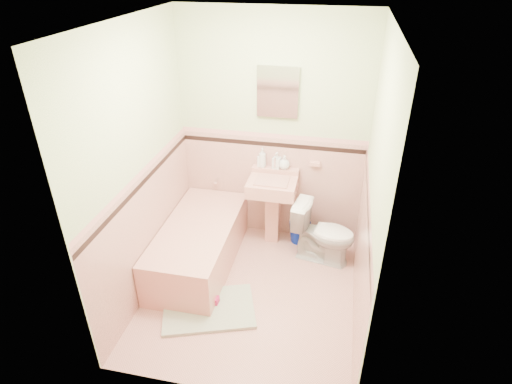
% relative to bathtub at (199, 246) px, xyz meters
% --- Properties ---
extents(floor, '(2.20, 2.20, 0.00)m').
position_rel_bathtub_xyz_m(floor, '(0.63, -0.33, -0.23)').
color(floor, '#D89A8D').
rests_on(floor, ground).
extents(ceiling, '(2.20, 2.20, 0.00)m').
position_rel_bathtub_xyz_m(ceiling, '(0.63, -0.33, 2.27)').
color(ceiling, white).
rests_on(ceiling, ground).
extents(wall_back, '(2.50, 0.00, 2.50)m').
position_rel_bathtub_xyz_m(wall_back, '(0.63, 0.77, 1.02)').
color(wall_back, '#F8EFCA').
rests_on(wall_back, ground).
extents(wall_front, '(2.50, 0.00, 2.50)m').
position_rel_bathtub_xyz_m(wall_front, '(0.63, -1.43, 1.02)').
color(wall_front, '#F8EFCA').
rests_on(wall_front, ground).
extents(wall_left, '(0.00, 2.50, 2.50)m').
position_rel_bathtub_xyz_m(wall_left, '(-0.37, -0.33, 1.02)').
color(wall_left, '#F8EFCA').
rests_on(wall_left, ground).
extents(wall_right, '(0.00, 2.50, 2.50)m').
position_rel_bathtub_xyz_m(wall_right, '(1.63, -0.33, 1.02)').
color(wall_right, '#F8EFCA').
rests_on(wall_right, ground).
extents(wainscot_back, '(2.00, 0.00, 2.00)m').
position_rel_bathtub_xyz_m(wainscot_back, '(0.63, 0.76, 0.38)').
color(wainscot_back, '#DB9F93').
rests_on(wainscot_back, ground).
extents(wainscot_front, '(2.00, 0.00, 2.00)m').
position_rel_bathtub_xyz_m(wainscot_front, '(0.63, -1.42, 0.38)').
color(wainscot_front, '#DB9F93').
rests_on(wainscot_front, ground).
extents(wainscot_left, '(0.00, 2.20, 2.20)m').
position_rel_bathtub_xyz_m(wainscot_left, '(-0.36, -0.33, 0.38)').
color(wainscot_left, '#DB9F93').
rests_on(wainscot_left, ground).
extents(wainscot_right, '(0.00, 2.20, 2.20)m').
position_rel_bathtub_xyz_m(wainscot_right, '(1.62, -0.33, 0.38)').
color(wainscot_right, '#DB9F93').
rests_on(wainscot_right, ground).
extents(accent_back, '(2.00, 0.00, 2.00)m').
position_rel_bathtub_xyz_m(accent_back, '(0.63, 0.75, 0.90)').
color(accent_back, black).
rests_on(accent_back, ground).
extents(accent_front, '(2.00, 0.00, 2.00)m').
position_rel_bathtub_xyz_m(accent_front, '(0.63, -1.41, 0.90)').
color(accent_front, black).
rests_on(accent_front, ground).
extents(accent_left, '(0.00, 2.20, 2.20)m').
position_rel_bathtub_xyz_m(accent_left, '(-0.35, -0.33, 0.89)').
color(accent_left, black).
rests_on(accent_left, ground).
extents(accent_right, '(0.00, 2.20, 2.20)m').
position_rel_bathtub_xyz_m(accent_right, '(1.61, -0.33, 0.89)').
color(accent_right, black).
rests_on(accent_right, ground).
extents(cap_back, '(2.00, 0.00, 2.00)m').
position_rel_bathtub_xyz_m(cap_back, '(0.63, 0.75, 0.99)').
color(cap_back, '#D8948D').
rests_on(cap_back, ground).
extents(cap_front, '(2.00, 0.00, 2.00)m').
position_rel_bathtub_xyz_m(cap_front, '(0.63, -1.41, 0.99)').
color(cap_front, '#D8948D').
rests_on(cap_front, ground).
extents(cap_left, '(0.00, 2.20, 2.20)m').
position_rel_bathtub_xyz_m(cap_left, '(-0.35, -0.33, 1.00)').
color(cap_left, '#D8948D').
rests_on(cap_left, ground).
extents(cap_right, '(0.00, 2.20, 2.20)m').
position_rel_bathtub_xyz_m(cap_right, '(1.61, -0.33, 1.00)').
color(cap_right, '#D8948D').
rests_on(cap_right, ground).
extents(bathtub, '(0.70, 1.50, 0.45)m').
position_rel_bathtub_xyz_m(bathtub, '(0.00, 0.00, 0.00)').
color(bathtub, tan).
rests_on(bathtub, floor).
extents(tub_faucet, '(0.04, 0.12, 0.04)m').
position_rel_bathtub_xyz_m(tub_faucet, '(0.00, 0.72, 0.41)').
color(tub_faucet, silver).
rests_on(tub_faucet, wall_back).
extents(sink, '(0.52, 0.48, 0.81)m').
position_rel_bathtub_xyz_m(sink, '(0.68, 0.53, 0.18)').
color(sink, tan).
rests_on(sink, floor).
extents(sink_faucet, '(0.02, 0.02, 0.10)m').
position_rel_bathtub_xyz_m(sink_faucet, '(0.68, 0.67, 0.72)').
color(sink_faucet, silver).
rests_on(sink_faucet, sink).
extents(medicine_cabinet, '(0.40, 0.04, 0.50)m').
position_rel_bathtub_xyz_m(medicine_cabinet, '(0.68, 0.74, 1.47)').
color(medicine_cabinet, white).
rests_on(medicine_cabinet, wall_back).
extents(soap_dish, '(0.11, 0.06, 0.04)m').
position_rel_bathtub_xyz_m(soap_dish, '(1.10, 0.73, 0.72)').
color(soap_dish, tan).
rests_on(soap_dish, wall_back).
extents(soap_bottle_left, '(0.10, 0.10, 0.22)m').
position_rel_bathtub_xyz_m(soap_bottle_left, '(0.53, 0.71, 0.75)').
color(soap_bottle_left, '#B2B2B2').
rests_on(soap_bottle_left, sink).
extents(soap_bottle_mid, '(0.10, 0.10, 0.18)m').
position_rel_bathtub_xyz_m(soap_bottle_mid, '(0.69, 0.71, 0.73)').
color(soap_bottle_mid, '#B2B2B2').
rests_on(soap_bottle_mid, sink).
extents(soap_bottle_right, '(0.14, 0.14, 0.15)m').
position_rel_bathtub_xyz_m(soap_bottle_right, '(0.77, 0.71, 0.72)').
color(soap_bottle_right, '#B2B2B2').
rests_on(soap_bottle_right, sink).
extents(tube, '(0.04, 0.04, 0.12)m').
position_rel_bathtub_xyz_m(tube, '(0.49, 0.71, 0.70)').
color(tube, white).
rests_on(tube, sink).
extents(toilet, '(0.71, 0.48, 0.66)m').
position_rel_bathtub_xyz_m(toilet, '(1.27, 0.36, 0.11)').
color(toilet, white).
rests_on(toilet, floor).
extents(bucket, '(0.32, 0.32, 0.24)m').
position_rel_bathtub_xyz_m(bucket, '(0.99, 0.62, -0.10)').
color(bucket, '#061C8E').
rests_on(bucket, floor).
extents(bath_mat, '(0.97, 0.80, 0.03)m').
position_rel_bathtub_xyz_m(bath_mat, '(0.30, -0.65, -0.21)').
color(bath_mat, '#9AA88C').
rests_on(bath_mat, floor).
extents(shoe, '(0.17, 0.09, 0.06)m').
position_rel_bathtub_xyz_m(shoe, '(0.29, -0.57, -0.16)').
color(shoe, '#BF1E59').
rests_on(shoe, bath_mat).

